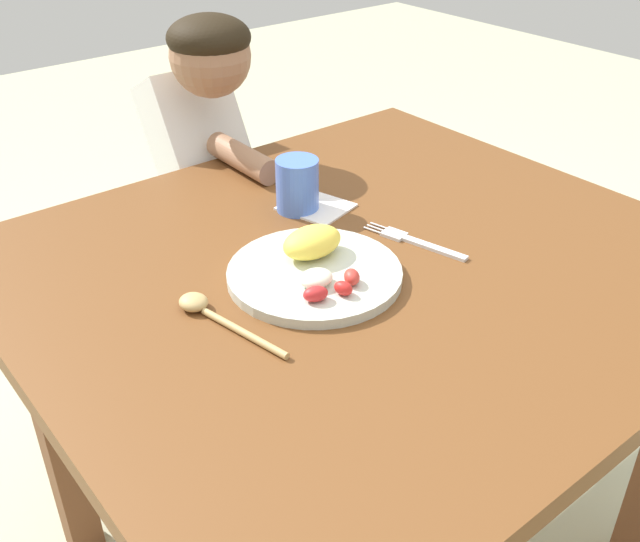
{
  "coord_description": "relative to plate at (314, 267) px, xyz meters",
  "views": [
    {
      "loc": [
        -0.69,
        -0.75,
        1.35
      ],
      "look_at": [
        -0.1,
        -0.01,
        0.77
      ],
      "focal_mm": 40.79,
      "sensor_mm": 36.0,
      "label": 1
    }
  ],
  "objects": [
    {
      "name": "plate",
      "position": [
        0.0,
        0.0,
        0.0
      ],
      "size": [
        0.27,
        0.27,
        0.06
      ],
      "color": "beige",
      "rests_on": "dining_table"
    },
    {
      "name": "drinking_cup",
      "position": [
        0.12,
        0.2,
        0.03
      ],
      "size": [
        0.08,
        0.08,
        0.1
      ],
      "primitive_type": "cylinder",
      "color": "#4B74DD",
      "rests_on": "dining_table"
    },
    {
      "name": "fork",
      "position": [
        0.2,
        -0.03,
        -0.01
      ],
      "size": [
        0.07,
        0.19,
        0.01
      ],
      "rotation": [
        0.0,
        0.0,
        1.81
      ],
      "color": "silver",
      "rests_on": "dining_table"
    },
    {
      "name": "spoon",
      "position": [
        -0.19,
        0.01,
        -0.01
      ],
      "size": [
        0.06,
        0.21,
        0.02
      ],
      "rotation": [
        0.0,
        0.0,
        1.76
      ],
      "color": "tan",
      "rests_on": "dining_table"
    },
    {
      "name": "dining_table",
      "position": [
        0.09,
        -0.01,
        -0.12
      ],
      "size": [
        1.09,
        0.99,
        0.75
      ],
      "color": "brown",
      "rests_on": "ground_plane"
    },
    {
      "name": "napkin",
      "position": [
        0.15,
        0.18,
        -0.01
      ],
      "size": [
        0.13,
        0.14,
        0.0
      ],
      "primitive_type": "cube",
      "rotation": [
        0.0,
        0.0,
        0.27
      ],
      "color": "white",
      "rests_on": "dining_table"
    },
    {
      "name": "person",
      "position": [
        0.14,
        0.6,
        -0.18
      ],
      "size": [
        0.18,
        0.41,
        1.04
      ],
      "rotation": [
        0.0,
        0.0,
        3.14
      ],
      "color": "#404363",
      "rests_on": "ground_plane"
    }
  ]
}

